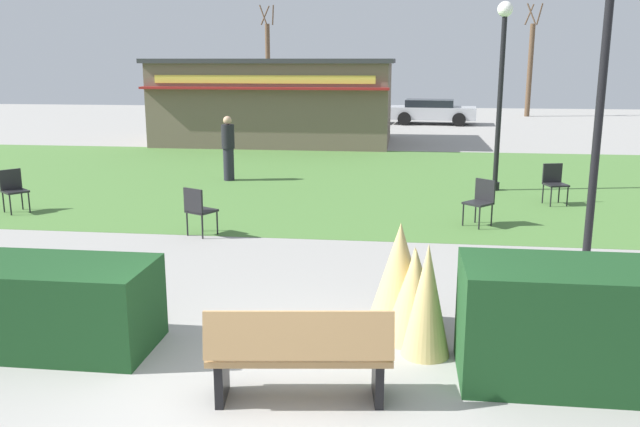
% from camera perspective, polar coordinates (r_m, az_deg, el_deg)
% --- Properties ---
extents(ground_plane, '(80.00, 80.00, 0.00)m').
position_cam_1_polar(ground_plane, '(6.40, -5.08, -16.25)').
color(ground_plane, '#999691').
extents(lawn_patch, '(36.00, 12.00, 0.01)m').
position_cam_1_polar(lawn_patch, '(17.70, 3.04, 2.82)').
color(lawn_patch, '#4C7A38').
rests_on(lawn_patch, ground_plane).
extents(park_bench, '(1.75, 0.73, 0.95)m').
position_cam_1_polar(park_bench, '(6.28, -1.77, -11.89)').
color(park_bench, tan).
rests_on(park_bench, ground_plane).
extents(hedge_left, '(2.07, 1.10, 0.96)m').
position_cam_1_polar(hedge_left, '(7.94, -21.38, -7.34)').
color(hedge_left, '#19421E').
rests_on(hedge_left, ground_plane).
extents(hedge_right, '(1.86, 1.10, 1.19)m').
position_cam_1_polar(hedge_right, '(7.05, 19.49, -8.81)').
color(hedge_right, '#19421E').
rests_on(hedge_right, ground_plane).
extents(ornamental_grass_behind_left, '(0.71, 0.71, 1.08)m').
position_cam_1_polar(ornamental_grass_behind_left, '(7.66, 8.07, -6.84)').
color(ornamental_grass_behind_left, tan).
rests_on(ornamental_grass_behind_left, ground_plane).
extents(ornamental_grass_behind_right, '(0.53, 0.53, 1.25)m').
position_cam_1_polar(ornamental_grass_behind_right, '(7.27, 9.09, -7.28)').
color(ornamental_grass_behind_right, tan).
rests_on(ornamental_grass_behind_right, ground_plane).
extents(ornamental_grass_behind_center, '(0.53, 0.53, 1.04)m').
position_cam_1_polar(ornamental_grass_behind_center, '(7.86, 7.99, -6.45)').
color(ornamental_grass_behind_center, tan).
rests_on(ornamental_grass_behind_center, ground_plane).
extents(ornamental_grass_behind_far, '(0.78, 0.78, 1.28)m').
position_cam_1_polar(ornamental_grass_behind_far, '(7.98, 6.79, -5.22)').
color(ornamental_grass_behind_far, tan).
rests_on(ornamental_grass_behind_far, ground_plane).
extents(lamppost_mid, '(0.36, 0.36, 4.43)m').
position_cam_1_polar(lamppost_mid, '(10.50, 22.88, 10.10)').
color(lamppost_mid, black).
rests_on(lamppost_mid, ground_plane).
extents(lamppost_far, '(0.36, 0.36, 4.43)m').
position_cam_1_polar(lamppost_far, '(16.64, 15.18, 11.35)').
color(lamppost_far, black).
rests_on(lamppost_far, ground_plane).
extents(food_kiosk, '(8.92, 5.41, 3.15)m').
position_cam_1_polar(food_kiosk, '(26.05, -3.71, 9.57)').
color(food_kiosk, '#6B5B4C').
rests_on(food_kiosk, ground_plane).
extents(cafe_chair_west, '(0.60, 0.60, 0.89)m').
position_cam_1_polar(cafe_chair_west, '(12.20, -10.35, 0.50)').
color(cafe_chair_west, black).
rests_on(cafe_chair_west, ground_plane).
extents(cafe_chair_east, '(0.54, 0.54, 0.89)m').
position_cam_1_polar(cafe_chair_east, '(15.58, 19.31, 2.67)').
color(cafe_chair_east, black).
rests_on(cafe_chair_east, ground_plane).
extents(cafe_chair_center, '(0.62, 0.62, 0.89)m').
position_cam_1_polar(cafe_chair_center, '(13.14, 13.56, 1.24)').
color(cafe_chair_center, black).
rests_on(cafe_chair_center, ground_plane).
extents(cafe_chair_north, '(0.62, 0.62, 0.89)m').
position_cam_1_polar(cafe_chair_north, '(15.33, -24.66, 2.06)').
color(cafe_chair_north, black).
rests_on(cafe_chair_north, ground_plane).
extents(person_strolling, '(0.34, 0.34, 1.69)m').
position_cam_1_polar(person_strolling, '(17.76, -7.82, 5.55)').
color(person_strolling, '#23232D').
rests_on(person_strolling, ground_plane).
extents(parked_car_west_slot, '(4.36, 2.37, 1.20)m').
position_cam_1_polar(parked_car_west_slot, '(34.02, 1.02, 8.80)').
color(parked_car_west_slot, black).
rests_on(parked_car_west_slot, ground_plane).
extents(parked_car_center_slot, '(4.33, 2.31, 1.20)m').
position_cam_1_polar(parked_car_center_slot, '(33.86, 9.49, 8.61)').
color(parked_car_center_slot, '#B7BABF').
rests_on(parked_car_center_slot, ground_plane).
extents(tree_left_bg, '(0.91, 0.96, 6.24)m').
position_cam_1_polar(tree_left_bg, '(41.14, -4.46, 12.43)').
color(tree_left_bg, brown).
rests_on(tree_left_bg, ground_plane).
extents(tree_right_bg, '(0.91, 0.96, 6.09)m').
position_cam_1_polar(tree_right_bg, '(39.68, 17.45, 11.77)').
color(tree_right_bg, brown).
rests_on(tree_right_bg, ground_plane).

